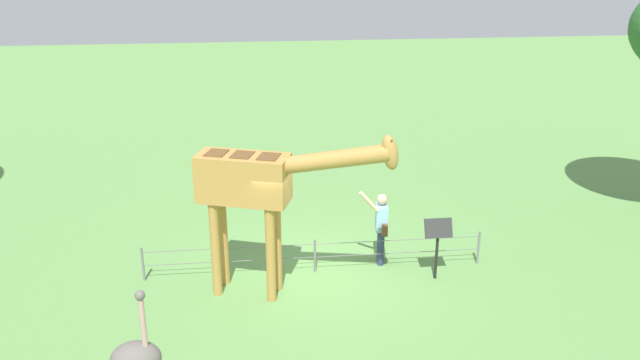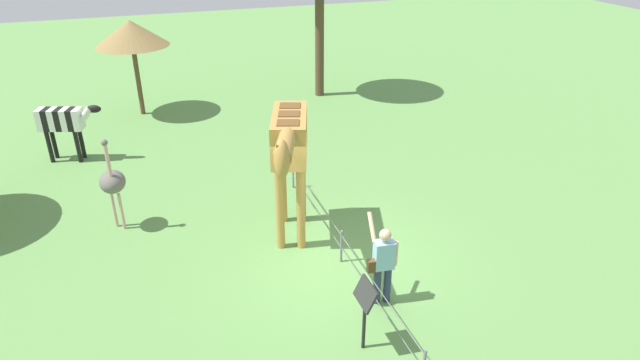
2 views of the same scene
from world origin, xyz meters
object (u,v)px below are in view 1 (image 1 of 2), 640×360
at_px(ostrich, 136,359).
at_px(info_sign, 438,236).
at_px(giraffe, 259,186).
at_px(visitor, 381,224).

distance_m(ostrich, info_sign, 6.54).
bearing_deg(giraffe, visitor, 21.51).
bearing_deg(info_sign, giraffe, -176.51).
height_order(ostrich, info_sign, ostrich).
relative_size(giraffe, visitor, 2.16).
xyz_separation_m(visitor, ostrich, (-4.33, -4.57, 0.27)).
bearing_deg(giraffe, info_sign, 3.49).
xyz_separation_m(visitor, info_sign, (1.00, -0.78, 0.05)).
bearing_deg(giraffe, ostrich, -116.75).
bearing_deg(visitor, ostrich, -133.46).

